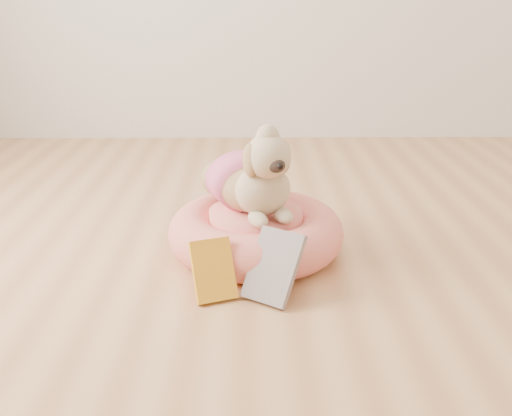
{
  "coord_description": "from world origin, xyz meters",
  "views": [
    {
      "loc": [
        -0.13,
        -1.18,
        0.82
      ],
      "look_at": [
        -0.11,
        0.54,
        0.18
      ],
      "focal_mm": 40.0,
      "sensor_mm": 36.0,
      "label": 1
    }
  ],
  "objects_px": {
    "pet_bed": "(256,232)",
    "book_yellow": "(213,270)",
    "dog": "(252,164)",
    "book_white": "(274,267)"
  },
  "relations": [
    {
      "from": "pet_bed",
      "to": "book_yellow",
      "type": "xyz_separation_m",
      "value": [
        -0.12,
        -0.3,
        0.01
      ]
    },
    {
      "from": "pet_bed",
      "to": "dog",
      "type": "height_order",
      "value": "dog"
    },
    {
      "from": "book_white",
      "to": "pet_bed",
      "type": "bearing_deg",
      "value": 131.84
    },
    {
      "from": "book_white",
      "to": "book_yellow",
      "type": "bearing_deg",
      "value": -146.76
    },
    {
      "from": "dog",
      "to": "book_white",
      "type": "bearing_deg",
      "value": -102.63
    },
    {
      "from": "pet_bed",
      "to": "book_white",
      "type": "relative_size",
      "value": 2.72
    },
    {
      "from": "dog",
      "to": "book_white",
      "type": "height_order",
      "value": "dog"
    },
    {
      "from": "dog",
      "to": "book_yellow",
      "type": "bearing_deg",
      "value": -133.59
    },
    {
      "from": "book_yellow",
      "to": "book_white",
      "type": "relative_size",
      "value": 0.83
    },
    {
      "from": "dog",
      "to": "book_yellow",
      "type": "height_order",
      "value": "dog"
    }
  ]
}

